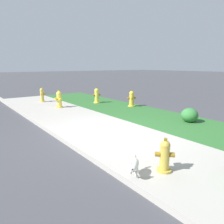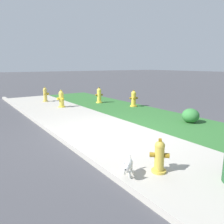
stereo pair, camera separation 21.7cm
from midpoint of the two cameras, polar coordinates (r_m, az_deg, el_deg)
name	(u,v)px [view 1 (the left image)]	position (r m, az deg, el deg)	size (l,w,h in m)	color
ground_plane	(111,133)	(6.35, -1.29, -5.64)	(120.00, 120.00, 0.00)	#424247
sidewalk_pavement	(111,133)	(6.35, -1.29, -5.60)	(18.00, 2.57, 0.01)	#ADA89E
grass_verge	(169,120)	(8.07, 13.86, -2.08)	(18.00, 2.60, 0.01)	#2D662D
street_curb	(67,141)	(5.69, -12.65, -7.45)	(18.00, 0.16, 0.12)	#ADA89E
fire_hydrant_across_street	(132,99)	(10.41, 4.55, 3.51)	(0.38, 0.39, 0.79)	gold
fire_hydrant_by_grass_verge	(97,95)	(11.38, -4.57, 4.32)	(0.38, 0.41, 0.81)	yellow
fire_hydrant_far_end	(42,95)	(12.24, -18.27, 4.26)	(0.37, 0.35, 0.79)	gold
fire_hydrant_near_corner	(59,99)	(10.38, -14.24, 3.23)	(0.40, 0.38, 0.81)	yellow
fire_hydrant_mid_block	(165,156)	(4.17, 12.12, -11.15)	(0.33, 0.33, 0.65)	gold
small_white_dog	(134,165)	(3.95, 4.07, -13.61)	(0.38, 0.40, 0.39)	white
shrub_bush_near_lamp	(190,115)	(7.98, 18.87, -0.76)	(0.58, 0.58, 0.49)	#337538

